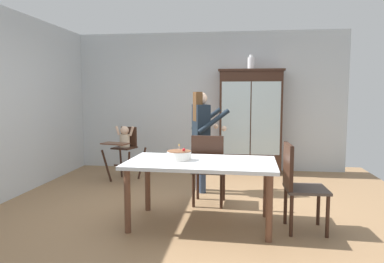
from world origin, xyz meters
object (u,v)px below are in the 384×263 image
(ceramic_vase, at_px, (251,63))
(adult_person, at_px, (201,129))
(dining_table, at_px, (201,168))
(birthday_cake, at_px, (179,155))
(high_chair_with_toddler, at_px, (124,143))
(dining_chair_right_end, at_px, (297,181))
(dining_chair_far_side, at_px, (208,165))
(china_cabinet, at_px, (250,121))

(ceramic_vase, relative_size, adult_person, 0.18)
(dining_table, relative_size, birthday_cake, 6.10)
(ceramic_vase, xyz_separation_m, birthday_cake, (-0.89, -2.83, -1.28))
(high_chair_with_toddler, distance_m, dining_chair_right_end, 3.27)
(ceramic_vase, distance_m, dining_table, 3.26)
(dining_chair_far_side, bearing_deg, dining_table, 90.40)
(dining_table, height_order, dining_chair_right_end, dining_chair_right_end)
(china_cabinet, bearing_deg, dining_table, -102.56)
(adult_person, height_order, birthday_cake, adult_person)
(china_cabinet, distance_m, high_chair_with_toddler, 2.38)
(high_chair_with_toddler, relative_size, birthday_cake, 3.39)
(dining_chair_far_side, bearing_deg, birthday_cake, 69.11)
(ceramic_vase, xyz_separation_m, adult_person, (-0.78, -1.46, -1.11))
(high_chair_with_toddler, distance_m, dining_chair_far_side, 2.00)
(dining_table, height_order, dining_chair_far_side, dining_chair_far_side)
(ceramic_vase, xyz_separation_m, dining_chair_right_end, (0.42, -2.91, -1.52))
(dining_table, height_order, birthday_cake, birthday_cake)
(birthday_cake, bearing_deg, high_chair_with_toddler, 123.85)
(dining_chair_far_side, bearing_deg, adult_person, -74.58)
(china_cabinet, relative_size, ceramic_vase, 7.25)
(china_cabinet, height_order, dining_chair_far_side, china_cabinet)
(birthday_cake, bearing_deg, adult_person, 85.17)
(china_cabinet, relative_size, dining_chair_right_end, 2.04)
(china_cabinet, relative_size, birthday_cake, 6.99)
(ceramic_vase, xyz_separation_m, high_chair_with_toddler, (-2.17, -0.92, -1.42))
(adult_person, relative_size, dining_table, 0.90)
(high_chair_with_toddler, height_order, dining_chair_right_end, dining_chair_right_end)
(china_cabinet, height_order, birthday_cake, china_cabinet)
(high_chair_with_toddler, xyz_separation_m, dining_chair_right_end, (2.59, -1.99, -0.10))
(adult_person, xyz_separation_m, birthday_cake, (-0.12, -1.37, -0.17))
(dining_table, distance_m, dining_chair_far_side, 0.70)
(china_cabinet, distance_m, adult_person, 1.65)
(ceramic_vase, distance_m, high_chair_with_toddler, 2.76)
(china_cabinet, height_order, high_chair_with_toddler, china_cabinet)
(china_cabinet, height_order, adult_person, china_cabinet)
(high_chair_with_toddler, bearing_deg, dining_chair_right_end, -22.84)
(high_chair_with_toddler, height_order, birthday_cake, high_chair_with_toddler)
(dining_chair_far_side, xyz_separation_m, dining_chair_right_end, (1.03, -0.73, 0.00))
(ceramic_vase, relative_size, dining_chair_right_end, 0.28)
(adult_person, distance_m, dining_table, 1.44)
(ceramic_vase, relative_size, birthday_cake, 0.96)
(adult_person, relative_size, dining_chair_far_side, 1.59)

